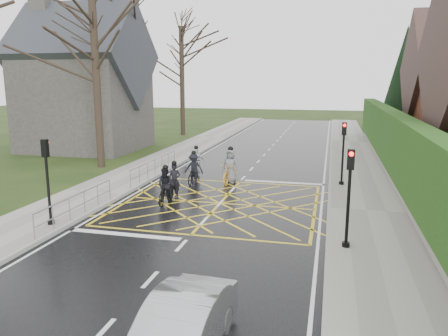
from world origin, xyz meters
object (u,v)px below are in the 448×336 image
at_px(cyclist_mid, 194,171).
at_px(car, 179,331).
at_px(cyclist_front, 196,165).
at_px(cyclist_lead, 230,170).
at_px(cyclist_rear, 174,185).
at_px(cyclist_back, 166,189).

relative_size(cyclist_mid, car, 0.47).
height_order(cyclist_mid, cyclist_front, cyclist_front).
relative_size(cyclist_lead, car, 0.54).
relative_size(cyclist_rear, cyclist_back, 1.04).
bearing_deg(cyclist_back, cyclist_rear, 88.45).
bearing_deg(cyclist_lead, cyclist_rear, -115.20).
height_order(cyclist_front, cyclist_lead, cyclist_lead).
bearing_deg(cyclist_mid, cyclist_lead, 11.85).
height_order(cyclist_mid, cyclist_lead, cyclist_lead).
height_order(cyclist_front, car, cyclist_front).
bearing_deg(car, cyclist_mid, 109.36).
bearing_deg(cyclist_front, car, -90.01).
height_order(cyclist_rear, cyclist_back, cyclist_back).
distance_m(cyclist_rear, car, 11.83).
distance_m(cyclist_lead, car, 14.47).
height_order(cyclist_lead, car, cyclist_lead).
xyz_separation_m(cyclist_front, car, (4.53, -15.46, -0.01)).
distance_m(cyclist_rear, cyclist_mid, 2.75).
xyz_separation_m(cyclist_rear, cyclist_mid, (0.04, 2.75, 0.08)).
height_order(cyclist_rear, car, cyclist_rear).
relative_size(cyclist_back, car, 0.46).
height_order(cyclist_back, cyclist_mid, cyclist_back).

